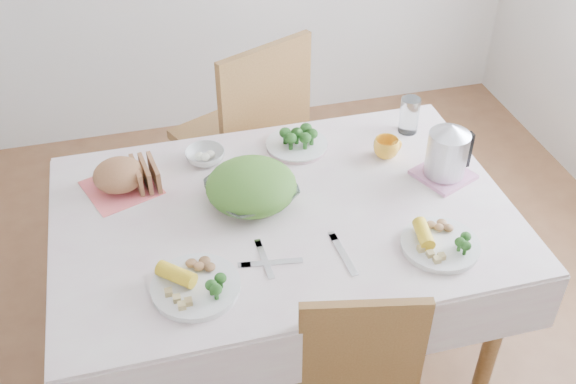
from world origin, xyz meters
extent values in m
plane|color=brown|center=(0.00, 0.00, 0.00)|extent=(3.60, 3.60, 0.00)
cube|color=brown|center=(0.00, 0.00, 0.38)|extent=(1.40, 0.90, 0.75)
cube|color=silver|center=(0.00, 0.00, 0.76)|extent=(1.50, 1.00, 0.01)
cube|color=brown|center=(0.00, 0.84, 0.46)|extent=(0.62, 0.62, 1.03)
imported|color=white|center=(-0.09, 0.07, 0.80)|extent=(0.36, 0.36, 0.07)
cylinder|color=white|center=(-0.33, -0.28, 0.77)|extent=(0.35, 0.35, 0.02)
cylinder|color=white|center=(0.42, -0.29, 0.77)|extent=(0.33, 0.33, 0.02)
cylinder|color=beige|center=(0.14, 0.34, 0.77)|extent=(0.27, 0.27, 0.02)
cube|color=#F06465|center=(-0.51, 0.26, 0.76)|extent=(0.29, 0.29, 0.00)
ellipsoid|color=brown|center=(-0.51, 0.26, 0.82)|extent=(0.22, 0.22, 0.11)
imported|color=white|center=(-0.21, 0.34, 0.78)|extent=(0.18, 0.18, 0.04)
imported|color=yellow|center=(0.44, 0.20, 0.80)|extent=(0.12, 0.12, 0.07)
cylinder|color=white|center=(0.58, 0.34, 0.83)|extent=(0.10, 0.10, 0.14)
cube|color=pink|center=(0.59, 0.04, 0.77)|extent=(0.23, 0.23, 0.01)
cylinder|color=#B2B5BA|center=(0.59, 0.04, 0.88)|extent=(0.18, 0.18, 0.20)
cube|color=silver|center=(-0.11, -0.21, 0.76)|extent=(0.02, 0.17, 0.00)
cube|color=silver|center=(0.12, -0.25, 0.76)|extent=(0.03, 0.19, 0.00)
cube|color=silver|center=(-0.10, -0.23, 0.76)|extent=(0.19, 0.05, 0.00)
camera|label=1|loc=(-0.42, -1.65, 2.20)|focal=42.00mm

